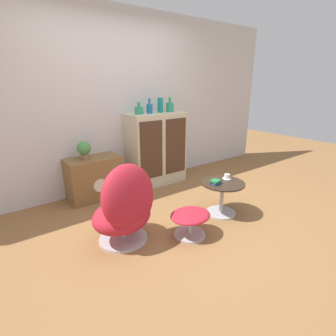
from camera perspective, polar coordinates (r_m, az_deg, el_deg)
The scene contains 14 objects.
ground_plane at distance 3.13m, azimuth 2.44°, elevation -12.36°, with size 12.00×12.00×0.00m, color olive.
wall_back at distance 4.04m, azimuth -11.86°, elevation 13.76°, with size 6.40×0.06×2.60m.
sideboard at distance 4.21m, azimuth -2.67°, elevation 4.19°, with size 0.91×0.47×1.14m.
tv_console at distance 3.85m, azimuth -15.76°, elevation -2.10°, with size 0.74×0.42×0.59m.
egg_chair at distance 2.69m, azimuth -9.25°, elevation -8.40°, with size 0.78×0.74×0.87m.
ottoman at distance 2.86m, azimuth 4.88°, elevation -10.80°, with size 0.45×0.39×0.29m.
coffee_table at distance 3.33m, azimuth 11.69°, elevation -5.54°, with size 0.54×0.54×0.42m.
vase_leftmost at distance 3.95m, azimuth -6.34°, elevation 12.42°, with size 0.13×0.13×0.17m.
vase_inner_left at distance 4.04m, azimuth -4.06°, elevation 12.84°, with size 0.09×0.09×0.22m.
vase_inner_right at distance 4.15m, azimuth -1.70°, elevation 13.51°, with size 0.08×0.08×0.22m.
vase_rightmost at distance 4.26m, azimuth 0.41°, elevation 13.20°, with size 0.12×0.12×0.23m.
potted_plant at distance 3.70m, azimuth -17.81°, elevation 3.96°, with size 0.19×0.19×0.25m.
teacup at distance 3.40m, azimuth 12.72°, elevation -1.90°, with size 0.11×0.11×0.06m.
book_stack at distance 3.21m, azimuth 10.31°, elevation -3.01°, with size 0.13×0.12×0.05m.
Camera 1 is at (-1.71, -2.08, 1.60)m, focal length 28.00 mm.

